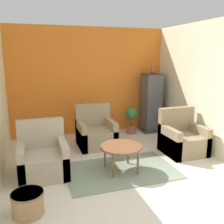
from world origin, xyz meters
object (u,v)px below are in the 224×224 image
at_px(armchair_left, 43,159).
at_px(wicker_basket, 28,203).
at_px(armchair_right, 182,139).
at_px(parrot, 153,70).
at_px(armchair_middle, 96,133).
at_px(birdcage, 151,103).
at_px(potted_plant, 131,117).
at_px(coffee_table, 121,148).

distance_m(armchair_left, wicker_basket, 1.12).
xyz_separation_m(armchair_right, wicker_basket, (-3.10, -1.20, -0.12)).
xyz_separation_m(armchair_left, parrot, (2.94, 1.74, 1.36)).
distance_m(armchair_right, parrot, 2.13).
height_order(armchair_middle, parrot, parrot).
bearing_deg(birdcage, wicker_basket, -138.46).
bearing_deg(armchair_right, armchair_left, -177.80).
height_order(armchair_middle, potted_plant, armchair_middle).
bearing_deg(parrot, birdcage, -90.00).
bearing_deg(armchair_middle, coffee_table, -85.88).
xyz_separation_m(birdcage, parrot, (0.00, 0.00, 0.89)).
bearing_deg(birdcage, armchair_left, -149.33).
bearing_deg(parrot, coffee_table, -128.47).
distance_m(armchair_right, birdcage, 1.70).
bearing_deg(armchair_right, coffee_table, -165.25).
bearing_deg(armchair_left, armchair_middle, 41.67).
xyz_separation_m(armchair_left, birdcage, (2.94, 1.74, 0.47)).
bearing_deg(armchair_left, armchair_right, 2.20).
distance_m(armchair_left, potted_plant, 2.87).
relative_size(potted_plant, wicker_basket, 1.65).
relative_size(armchair_right, birdcage, 0.60).
height_order(birdcage, parrot, parrot).
distance_m(coffee_table, armchair_middle, 1.39).
bearing_deg(armchair_right, armchair_middle, 149.06).
height_order(armchair_right, wicker_basket, armchair_right).
bearing_deg(parrot, potted_plant, -173.15).
height_order(birdcage, wicker_basket, birdcage).
height_order(parrot, wicker_basket, parrot).
xyz_separation_m(parrot, wicker_basket, (-3.19, -2.83, -1.48)).
bearing_deg(armchair_right, parrot, 86.83).
bearing_deg(coffee_table, armchair_middle, 94.12).
relative_size(parrot, potted_plant, 0.34).
distance_m(armchair_left, parrot, 3.67).
height_order(armchair_left, potted_plant, armchair_left).
bearing_deg(armchair_middle, wicker_basket, -124.19).
relative_size(armchair_middle, birdcage, 0.60).
height_order(coffee_table, armchair_left, armchair_left).
height_order(armchair_left, armchair_middle, same).
relative_size(parrot, wicker_basket, 0.56).
bearing_deg(coffee_table, birdcage, 51.50).
distance_m(coffee_table, parrot, 2.87).
distance_m(coffee_table, birdcage, 2.62).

